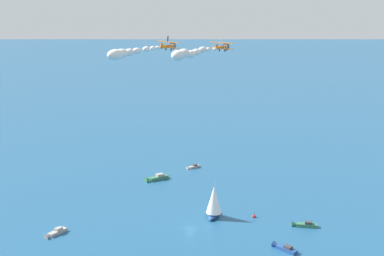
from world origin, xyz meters
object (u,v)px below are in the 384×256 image
object	(u,v)px
motorboat_inshore	(284,248)
motorboat_ahead	(303,225)
motorboat_near_centre	(156,178)
motorboat_far_port	(55,233)
wingwalker_lead	(168,39)
wingwalker_wingman	(222,39)
sailboat_trailing	(214,201)
marker_buoy	(254,216)
biplane_lead	(168,46)
biplane_wingman	(222,47)
motorboat_offshore	(193,167)

from	to	relation	value
motorboat_inshore	motorboat_ahead	bearing A→B (deg)	143.87
motorboat_near_centre	motorboat_far_port	size ratio (longest dim) A/B	1.42
motorboat_inshore	wingwalker_lead	size ratio (longest dim) A/B	4.31
motorboat_near_centre	wingwalker_wingman	world-z (taller)	wingwalker_wingman
sailboat_trailing	marker_buoy	world-z (taller)	sailboat_trailing
motorboat_inshore	wingwalker_lead	bearing A→B (deg)	-127.10
biplane_lead	wingwalker_lead	world-z (taller)	wingwalker_lead
motorboat_far_port	wingwalker_lead	distance (m)	69.16
biplane_lead	wingwalker_wingman	distance (m)	16.75
motorboat_far_port	biplane_wingman	distance (m)	76.56
sailboat_trailing	biplane_wingman	world-z (taller)	biplane_wingman
motorboat_ahead	motorboat_inshore	bearing A→B (deg)	-36.13
sailboat_trailing	biplane_lead	world-z (taller)	biplane_lead
motorboat_near_centre	motorboat_far_port	world-z (taller)	motorboat_near_centre
motorboat_inshore	sailboat_trailing	xyz separation A→B (m)	(-26.49, -16.01, 4.95)
marker_buoy	wingwalker_wingman	world-z (taller)	wingwalker_wingman
motorboat_near_centre	motorboat_inshore	bearing A→B (deg)	26.23
motorboat_inshore	wingwalker_wingman	distance (m)	63.35
motorboat_ahead	biplane_lead	bearing A→B (deg)	-101.09
motorboat_near_centre	motorboat_inshore	xyz separation A→B (m)	(66.95, 32.99, -0.17)
motorboat_offshore	marker_buoy	size ratio (longest dim) A/B	3.09
wingwalker_wingman	motorboat_ahead	bearing A→B (deg)	84.92
motorboat_ahead	biplane_wingman	distance (m)	62.75
motorboat_offshore	motorboat_ahead	bearing A→B (deg)	22.59
motorboat_ahead	wingwalker_lead	bearing A→B (deg)	-101.05
motorboat_far_port	marker_buoy	size ratio (longest dim) A/B	3.42
motorboat_far_port	motorboat_near_centre	bearing A→B (deg)	144.48
wingwalker_lead	sailboat_trailing	bearing A→B (deg)	101.20
motorboat_far_port	marker_buoy	world-z (taller)	marker_buoy
motorboat_offshore	biplane_lead	bearing A→B (deg)	-14.77
wingwalker_lead	motorboat_near_centre	bearing A→B (deg)	-177.48
sailboat_trailing	motorboat_ahead	distance (m)	29.80
motorboat_far_port	biplane_lead	xyz separation A→B (m)	(-4.50, 36.03, 56.63)
wingwalker_lead	biplane_wingman	bearing A→B (deg)	69.26
motorboat_inshore	motorboat_near_centre	bearing A→B (deg)	-153.77
biplane_wingman	wingwalker_wingman	size ratio (longest dim) A/B	4.44
motorboat_inshore	sailboat_trailing	bearing A→B (deg)	-148.85
motorboat_ahead	biplane_wingman	xyz separation A→B (m)	(-2.43, -26.86, 56.65)
motorboat_inshore	biplane_wingman	size ratio (longest dim) A/B	1.12
motorboat_ahead	wingwalker_lead	size ratio (longest dim) A/B	4.63
marker_buoy	biplane_lead	xyz separation A→B (m)	(0.91, -28.44, 56.86)
biplane_lead	motorboat_near_centre	bearing A→B (deg)	-177.59
wingwalker_lead	marker_buoy	bearing A→B (deg)	91.92
biplane_wingman	biplane_lead	bearing A→B (deg)	-110.79
motorboat_near_centre	sailboat_trailing	world-z (taller)	sailboat_trailing
wingwalker_lead	wingwalker_wingman	size ratio (longest dim) A/B	1.15
wingwalker_wingman	motorboat_offshore	bearing A→B (deg)	-179.59
motorboat_offshore	wingwalker_lead	world-z (taller)	wingwalker_lead
marker_buoy	motorboat_inshore	bearing A→B (deg)	6.35
motorboat_near_centre	marker_buoy	distance (m)	52.17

